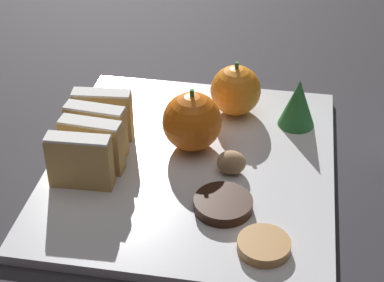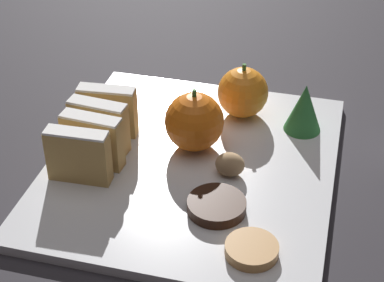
{
  "view_description": "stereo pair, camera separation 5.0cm",
  "coord_description": "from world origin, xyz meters",
  "px_view_note": "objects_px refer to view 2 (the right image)",
  "views": [
    {
      "loc": [
        0.1,
        -0.6,
        0.47
      ],
      "look_at": [
        0.0,
        0.0,
        0.04
      ],
      "focal_mm": 60.0,
      "sensor_mm": 36.0,
      "label": 1
    },
    {
      "loc": [
        0.15,
        -0.59,
        0.47
      ],
      "look_at": [
        0.0,
        0.0,
        0.04
      ],
      "focal_mm": 60.0,
      "sensor_mm": 36.0,
      "label": 2
    }
  ],
  "objects_px": {
    "orange_far": "(243,92)",
    "chocolate_cookie": "(217,206)",
    "walnut": "(230,164)",
    "orange_near": "(194,122)"
  },
  "relations": [
    {
      "from": "orange_near",
      "to": "chocolate_cookie",
      "type": "relative_size",
      "value": 1.25
    },
    {
      "from": "walnut",
      "to": "chocolate_cookie",
      "type": "xyz_separation_m",
      "value": [
        -0.0,
        -0.07,
        -0.01
      ]
    },
    {
      "from": "orange_near",
      "to": "chocolate_cookie",
      "type": "xyz_separation_m",
      "value": [
        0.05,
        -0.11,
        -0.03
      ]
    },
    {
      "from": "orange_near",
      "to": "orange_far",
      "type": "bearing_deg",
      "value": 63.71
    },
    {
      "from": "orange_near",
      "to": "chocolate_cookie",
      "type": "height_order",
      "value": "orange_near"
    },
    {
      "from": "orange_far",
      "to": "walnut",
      "type": "distance_m",
      "value": 0.13
    },
    {
      "from": "orange_far",
      "to": "walnut",
      "type": "relative_size",
      "value": 2.17
    },
    {
      "from": "walnut",
      "to": "chocolate_cookie",
      "type": "distance_m",
      "value": 0.07
    },
    {
      "from": "orange_far",
      "to": "chocolate_cookie",
      "type": "xyz_separation_m",
      "value": [
        0.01,
        -0.19,
        -0.03
      ]
    },
    {
      "from": "orange_far",
      "to": "chocolate_cookie",
      "type": "relative_size",
      "value": 1.16
    }
  ]
}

